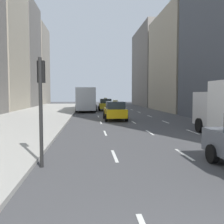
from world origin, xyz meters
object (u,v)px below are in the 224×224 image
(taxi_lead, at_px, (105,105))
(traffic_light_pole, at_px, (41,94))
(taxi_second, at_px, (115,111))
(city_bus, at_px, (86,98))

(taxi_lead, relative_size, traffic_light_pole, 1.22)
(traffic_light_pole, bearing_deg, taxi_second, 75.49)
(traffic_light_pole, bearing_deg, taxi_lead, 82.39)
(taxi_second, bearing_deg, taxi_lead, 90.00)
(taxi_lead, xyz_separation_m, traffic_light_pole, (-3.95, -29.56, 1.53))
(taxi_lead, height_order, traffic_light_pole, traffic_light_pole)
(city_bus, height_order, traffic_light_pole, traffic_light_pole)
(city_bus, bearing_deg, traffic_light_pole, -92.21)
(taxi_lead, height_order, taxi_second, same)
(taxi_second, height_order, city_bus, city_bus)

